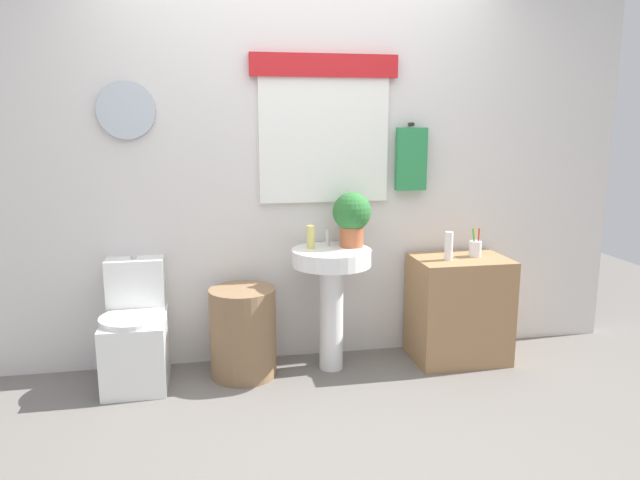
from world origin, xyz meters
TOP-DOWN VIEW (x-y plane):
  - ground_plane at (0.00, 0.00)m, footprint 8.00×8.00m
  - back_wall at (0.00, 1.15)m, footprint 4.40×0.18m
  - toilet at (-1.02, 0.88)m, footprint 0.38×0.51m
  - laundry_hamper at (-0.39, 0.85)m, footprint 0.40×0.40m
  - pedestal_sink at (0.16, 0.85)m, footprint 0.49×0.49m
  - faucet at (0.16, 0.97)m, footprint 0.03×0.03m
  - wooden_cabinet at (1.01, 0.85)m, footprint 0.59×0.44m
  - soap_bottle at (0.04, 0.90)m, footprint 0.05×0.05m
  - potted_plant at (0.30, 0.91)m, footprint 0.24×0.24m
  - lotion_bottle at (0.91, 0.81)m, footprint 0.05×0.05m
  - toothbrush_cup at (1.11, 0.87)m, footprint 0.08×0.08m

SIDE VIEW (x-z plane):
  - ground_plane at x=0.00m, z-range 0.00..0.00m
  - laundry_hamper at x=-0.39m, z-range 0.00..0.55m
  - toilet at x=-1.02m, z-range -0.09..0.66m
  - wooden_cabinet at x=1.01m, z-range 0.00..0.68m
  - pedestal_sink at x=0.16m, z-range 0.19..0.96m
  - toothbrush_cup at x=1.11m, z-range 0.64..0.83m
  - lotion_bottle at x=0.91m, z-range 0.68..0.86m
  - faucet at x=0.16m, z-range 0.77..0.87m
  - soap_bottle at x=0.04m, z-range 0.77..0.91m
  - potted_plant at x=0.30m, z-range 0.80..1.14m
  - back_wall at x=0.00m, z-range 0.01..2.61m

